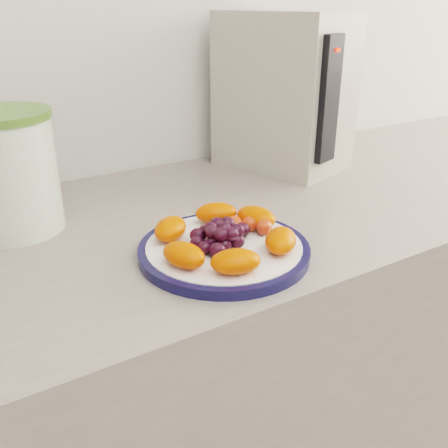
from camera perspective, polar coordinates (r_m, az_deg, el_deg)
counter at (r=1.14m, az=-1.11°, el=-19.90°), size 3.50×0.60×0.90m
cabinet_face at (r=1.16m, az=-1.10°, el=-20.97°), size 3.48×0.58×0.84m
plate_rim at (r=0.73m, az=0.00°, el=-3.03°), size 0.25×0.25×0.01m
plate_face at (r=0.73m, az=0.00°, el=-2.96°), size 0.23×0.23×0.02m
canister at (r=0.86m, az=-23.41°, el=5.01°), size 0.16×0.16×0.18m
appliance_body at (r=1.12m, az=6.85°, el=14.73°), size 0.26×0.30×0.32m
appliance_panel at (r=1.01m, az=11.82°, el=13.66°), size 0.06×0.03×0.24m
appliance_led at (r=0.99m, az=12.83°, el=18.83°), size 0.01×0.01×0.01m
fruit_plate at (r=0.73m, az=0.19°, el=-1.09°), size 0.22×0.22×0.04m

